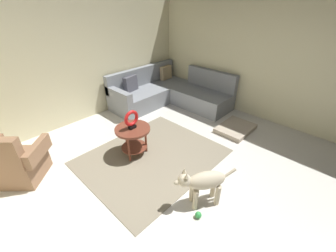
{
  "coord_description": "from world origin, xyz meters",
  "views": [
    {
      "loc": [
        -1.83,
        -1.56,
        2.43
      ],
      "look_at": [
        0.45,
        0.6,
        0.55
      ],
      "focal_mm": 23.06,
      "sensor_mm": 36.0,
      "label": 1
    }
  ],
  "objects_px": {
    "sectional_couch": "(169,93)",
    "dog_toy_ball": "(198,215)",
    "side_table": "(133,134)",
    "dog": "(203,182)",
    "torus_sculpture": "(131,119)",
    "dog_bed_mat": "(235,128)",
    "armchair": "(16,163)"
  },
  "relations": [
    {
      "from": "torus_sculpture",
      "to": "dog_bed_mat",
      "type": "bearing_deg",
      "value": -24.89
    },
    {
      "from": "armchair",
      "to": "side_table",
      "type": "relative_size",
      "value": 1.65
    },
    {
      "from": "dog_bed_mat",
      "to": "sectional_couch",
      "type": "bearing_deg",
      "value": 89.84
    },
    {
      "from": "side_table",
      "to": "torus_sculpture",
      "type": "bearing_deg",
      "value": -94.58
    },
    {
      "from": "side_table",
      "to": "dog",
      "type": "distance_m",
      "value": 1.51
    },
    {
      "from": "torus_sculpture",
      "to": "dog_toy_ball",
      "type": "relative_size",
      "value": 3.84
    },
    {
      "from": "dog",
      "to": "dog_toy_ball",
      "type": "bearing_deg",
      "value": 150.8
    },
    {
      "from": "sectional_couch",
      "to": "dog_toy_ball",
      "type": "relative_size",
      "value": 26.51
    },
    {
      "from": "side_table",
      "to": "dog_toy_ball",
      "type": "relative_size",
      "value": 7.07
    },
    {
      "from": "torus_sculpture",
      "to": "dog",
      "type": "relative_size",
      "value": 0.44
    },
    {
      "from": "dog",
      "to": "dog_toy_ball",
      "type": "distance_m",
      "value": 0.42
    },
    {
      "from": "torus_sculpture",
      "to": "armchair",
      "type": "bearing_deg",
      "value": 154.47
    },
    {
      "from": "side_table",
      "to": "dog_toy_ball",
      "type": "bearing_deg",
      "value": -99.53
    },
    {
      "from": "armchair",
      "to": "dog_toy_ball",
      "type": "xyz_separation_m",
      "value": [
        1.32,
        -2.38,
        -0.28
      ]
    },
    {
      "from": "armchair",
      "to": "dog",
      "type": "xyz_separation_m",
      "value": [
        1.54,
        -2.27,
        0.05
      ]
    },
    {
      "from": "armchair",
      "to": "side_table",
      "type": "bearing_deg",
      "value": 19.78
    },
    {
      "from": "sectional_couch",
      "to": "dog_toy_ball",
      "type": "bearing_deg",
      "value": -130.52
    },
    {
      "from": "side_table",
      "to": "dog_toy_ball",
      "type": "distance_m",
      "value": 1.69
    },
    {
      "from": "armchair",
      "to": "dog_toy_ball",
      "type": "height_order",
      "value": "armchair"
    },
    {
      "from": "sectional_couch",
      "to": "dog",
      "type": "bearing_deg",
      "value": -128.93
    },
    {
      "from": "armchair",
      "to": "dog_bed_mat",
      "type": "relative_size",
      "value": 1.24
    },
    {
      "from": "side_table",
      "to": "torus_sculpture",
      "type": "relative_size",
      "value": 1.84
    },
    {
      "from": "side_table",
      "to": "dog_bed_mat",
      "type": "bearing_deg",
      "value": -24.89
    },
    {
      "from": "dog_bed_mat",
      "to": "dog_toy_ball",
      "type": "bearing_deg",
      "value": -162.71
    },
    {
      "from": "dog_bed_mat",
      "to": "dog",
      "type": "distance_m",
      "value": 2.14
    },
    {
      "from": "sectional_couch",
      "to": "side_table",
      "type": "bearing_deg",
      "value": -152.78
    },
    {
      "from": "sectional_couch",
      "to": "torus_sculpture",
      "type": "xyz_separation_m",
      "value": [
        -1.99,
        -1.02,
        0.42
      ]
    },
    {
      "from": "dog_toy_ball",
      "to": "dog",
      "type": "bearing_deg",
      "value": 28.14
    },
    {
      "from": "dog_bed_mat",
      "to": "dog_toy_ball",
      "type": "xyz_separation_m",
      "value": [
        -2.25,
        -0.7,
        -0.0
      ]
    },
    {
      "from": "dog",
      "to": "dog_toy_ball",
      "type": "relative_size",
      "value": 8.74
    },
    {
      "from": "dog_bed_mat",
      "to": "dog",
      "type": "relative_size",
      "value": 1.08
    },
    {
      "from": "torus_sculpture",
      "to": "dog",
      "type": "distance_m",
      "value": 1.54
    }
  ]
}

